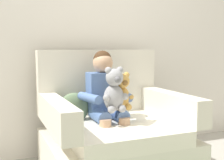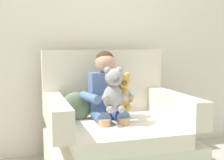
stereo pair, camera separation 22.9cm
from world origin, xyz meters
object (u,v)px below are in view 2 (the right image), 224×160
Objects in this scene: armchair at (115,135)px; plush_honey at (122,92)px; seated_child at (107,95)px; plush_grey at (114,91)px; throw_pillow at (76,107)px.

armchair reaches higher than plush_honey.
plush_grey is at bearing -86.93° from seated_child.
plush_honey is at bearing -55.78° from seated_child.
plush_grey is 1.35× the size of throw_pillow.
plush_grey is at bearing -111.14° from armchair.
armchair is at bearing -28.25° from seated_child.
seated_child is 3.17× the size of throw_pillow.
plush_honey is (0.09, 0.04, -0.02)m from plush_grey.
seated_child is 0.17m from plush_honey.
throw_pillow is at bearing 156.13° from armchair.
seated_child is 0.29m from throw_pillow.
armchair reaches higher than plush_grey.
throw_pillow is (-0.25, 0.29, -0.17)m from plush_grey.
armchair is 4.35× the size of throw_pillow.
plush_grey is at bearing -49.30° from throw_pillow.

